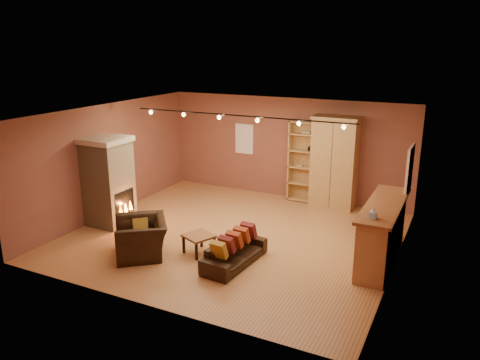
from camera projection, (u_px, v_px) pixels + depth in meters
The scene contains 16 objects.
floor at pixel (234, 236), 10.63m from camera, with size 7.00×7.00×0.00m, color #A3683A.
ceiling at pixel (234, 113), 9.84m from camera, with size 7.00×7.00×0.00m, color #56311B.
back_wall at pixel (287, 148), 13.03m from camera, with size 7.00×0.02×2.80m, color brown.
left_wall at pixel (110, 160), 11.72m from camera, with size 0.02×6.50×2.80m, color brown.
right_wall at pixel (400, 199), 8.75m from camera, with size 0.02×6.50×2.80m, color brown.
fireplace at pixel (109, 181), 11.10m from camera, with size 1.01×0.98×2.12m.
back_window at pixel (244, 139), 13.52m from camera, with size 0.56×0.04×0.86m, color white.
bookcase at pixel (306, 161), 12.74m from camera, with size 0.91×0.35×2.22m.
armoire at pixel (334, 162), 12.20m from camera, with size 1.19×0.68×2.43m.
bar_counter at pixel (382, 232), 9.25m from camera, with size 0.67×2.55×1.22m.
tissue_box at pixel (373, 213), 8.29m from camera, with size 0.14×0.14×0.22m.
right_window at pixel (410, 169), 9.90m from camera, with size 0.05×0.90×1.00m, color white.
loveseat at pixel (235, 248), 9.19m from camera, with size 0.61×1.64×0.70m.
armchair at pixel (141, 232), 9.57m from camera, with size 1.32×1.37×1.01m.
coffee_table at pixel (199, 238), 9.65m from camera, with size 0.72×0.72×0.41m.
track_rail at pixel (238, 117), 10.04m from camera, with size 5.20×0.09×0.13m.
Camera 1 is at (4.47, -8.77, 4.21)m, focal length 35.00 mm.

